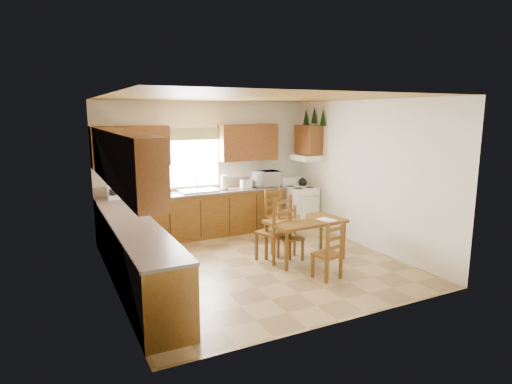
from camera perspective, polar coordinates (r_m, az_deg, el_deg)
name	(u,v)px	position (r m, az deg, el deg)	size (l,w,h in m)	color
floor	(256,264)	(7.19, 0.00, -9.54)	(4.50, 4.50, 0.00)	#997F55
ceiling	(256,97)	(6.76, 0.00, 12.50)	(4.50, 4.50, 0.00)	olive
wall_left	(109,196)	(6.19, -18.97, -0.45)	(4.50, 4.50, 0.00)	silver
wall_right	(366,175)	(8.09, 14.40, 2.26)	(4.50, 4.50, 0.00)	silver
wall_back	(207,168)	(8.89, -6.52, 3.24)	(4.50, 4.50, 0.00)	silver
wall_front	(344,212)	(4.97, 11.70, -2.68)	(4.50, 4.50, 0.00)	silver
lower_cab_back	(196,215)	(8.66, -8.04, -3.12)	(3.75, 0.60, 0.88)	brown
lower_cab_left	(137,259)	(6.32, -15.56, -8.59)	(0.60, 3.60, 0.88)	brown
counter_back	(195,193)	(8.56, -8.11, -0.13)	(3.75, 0.63, 0.04)	brown
counter_left	(136,227)	(6.19, -15.77, -4.56)	(0.63, 3.60, 0.04)	brown
backsplash	(190,185)	(8.81, -8.74, 0.89)	(3.75, 0.01, 0.18)	#997E65
upper_cab_back_left	(131,146)	(8.28, -16.34, 5.87)	(1.41, 0.33, 0.75)	brown
upper_cab_back_right	(248,142)	(9.03, -1.04, 6.64)	(1.25, 0.33, 0.75)	brown
upper_cab_left	(122,159)	(5.99, -17.49, 4.18)	(0.33, 3.60, 0.75)	brown
upper_cab_stove	(309,140)	(9.25, 7.02, 6.93)	(0.33, 0.62, 0.62)	brown
range_hood	(306,158)	(9.25, 6.70, 4.58)	(0.44, 0.62, 0.12)	silver
window_frame	(194,159)	(8.74, -8.32, 4.40)	(1.13, 0.02, 1.18)	silver
window_pane	(194,159)	(8.74, -8.31, 4.39)	(1.05, 0.01, 1.10)	white
window_valance	(193,134)	(8.68, -8.35, 7.66)	(1.19, 0.01, 0.24)	#43672F
sink_basin	(199,191)	(8.58, -7.65, 0.18)	(0.75, 0.45, 0.04)	silver
pine_decal_a	(323,117)	(9.04, 8.92, 9.85)	(0.22, 0.22, 0.36)	black
pine_decal_b	(314,115)	(9.30, 7.77, 10.14)	(0.22, 0.22, 0.36)	black
pine_decal_c	(306,117)	(9.57, 6.67, 9.94)	(0.22, 0.22, 0.36)	black
stove	(300,208)	(9.32, 5.88, -2.09)	(0.59, 0.61, 0.88)	silver
coffeemaker	(113,190)	(8.17, -18.53, 0.31)	(0.21, 0.25, 0.35)	silver
paper_towel	(224,182)	(8.70, -4.28, 1.28)	(0.13, 0.13, 0.31)	white
toaster	(246,184)	(8.92, -1.34, 1.12)	(0.22, 0.14, 0.18)	silver
microwave	(266,179)	(9.11, 1.31, 1.78)	(0.54, 0.39, 0.32)	silver
dining_table	(305,240)	(7.35, 6.57, -6.33)	(1.29, 0.74, 0.69)	brown
chair_near_left	(273,228)	(7.21, 2.33, -4.80)	(0.47, 0.45, 1.12)	brown
chair_near_right	(327,250)	(6.55, 9.47, -7.70)	(0.36, 0.35, 0.87)	brown
chair_far_left	(278,213)	(8.56, 2.90, -2.88)	(0.41, 0.39, 0.97)	brown
chair_far_right	(290,234)	(7.30, 4.61, -5.60)	(0.37, 0.36, 0.89)	brown
table_paper	(327,220)	(7.32, 9.38, -3.65)	(0.22, 0.30, 0.00)	white
table_card	(303,216)	(7.27, 6.31, -3.24)	(0.08, 0.02, 0.11)	white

